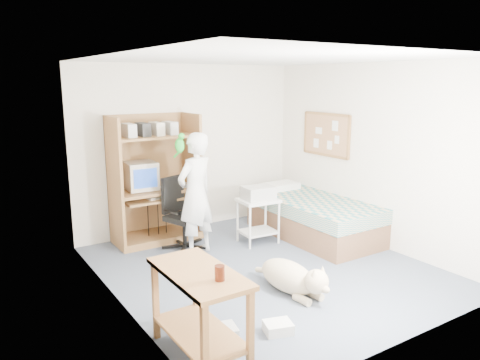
{
  "coord_description": "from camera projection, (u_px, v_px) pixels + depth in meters",
  "views": [
    {
      "loc": [
        -3.2,
        -4.36,
        2.26
      ],
      "look_at": [
        -0.12,
        0.4,
        1.05
      ],
      "focal_mm": 35.0,
      "sensor_mm": 36.0,
      "label": 1
    }
  ],
  "objects": [
    {
      "name": "bed",
      "position": [
        313.0,
        217.0,
        6.88
      ],
      "size": [
        1.02,
        2.02,
        0.66
      ],
      "color": "brown",
      "rests_on": "floor"
    },
    {
      "name": "wall_right",
      "position": [
        372.0,
        155.0,
        6.44
      ],
      "size": [
        0.02,
        4.0,
        2.5
      ],
      "primitive_type": "cube",
      "color": "silver",
      "rests_on": "floor"
    },
    {
      "name": "keyboard",
      "position": [
        162.0,
        196.0,
        6.55
      ],
      "size": [
        0.47,
        0.22,
        0.03
      ],
      "primitive_type": "cube",
      "rotation": [
        0.0,
        0.0,
        0.14
      ],
      "color": "beige",
      "rests_on": "computer_hutch"
    },
    {
      "name": "floor",
      "position": [
        266.0,
        268.0,
        5.75
      ],
      "size": [
        4.0,
        4.0,
        0.0
      ],
      "primitive_type": "plane",
      "color": "#4D5768",
      "rests_on": "ground"
    },
    {
      "name": "printer",
      "position": [
        258.0,
        193.0,
        6.52
      ],
      "size": [
        0.44,
        0.35,
        0.18
      ],
      "primitive_type": "cube",
      "rotation": [
        0.0,
        0.0,
        -0.08
      ],
      "color": "#ADADA9",
      "rests_on": "printer_cart"
    },
    {
      "name": "wall_left",
      "position": [
        117.0,
        187.0,
        4.53
      ],
      "size": [
        0.02,
        4.0,
        2.5
      ],
      "primitive_type": "cube",
      "color": "silver",
      "rests_on": "floor"
    },
    {
      "name": "dog",
      "position": [
        292.0,
        277.0,
        5.05
      ],
      "size": [
        0.43,
        1.11,
        0.42
      ],
      "rotation": [
        0.0,
        0.0,
        0.1
      ],
      "color": "#D6B48F",
      "rests_on": "floor"
    },
    {
      "name": "floor_box_a",
      "position": [
        278.0,
        327.0,
        4.27
      ],
      "size": [
        0.3,
        0.26,
        0.1
      ],
      "primitive_type": "cube",
      "rotation": [
        0.0,
        0.0,
        -0.3
      ],
      "color": "white",
      "rests_on": "floor"
    },
    {
      "name": "office_chair",
      "position": [
        182.0,
        223.0,
        6.4
      ],
      "size": [
        0.56,
        0.56,
        0.97
      ],
      "rotation": [
        0.0,
        0.0,
        0.34
      ],
      "color": "black",
      "rests_on": "floor"
    },
    {
      "name": "floor_box_b",
      "position": [
        226.0,
        330.0,
        4.24
      ],
      "size": [
        0.22,
        0.25,
        0.08
      ],
      "primitive_type": "cube",
      "rotation": [
        0.0,
        0.0,
        -0.22
      ],
      "color": "#B9BAB5",
      "rests_on": "floor"
    },
    {
      "name": "parrot",
      "position": [
        180.0,
        144.0,
        5.86
      ],
      "size": [
        0.12,
        0.2,
        0.33
      ],
      "rotation": [
        0.0,
        0.0,
        0.34
      ],
      "color": "#128224",
      "rests_on": "person"
    },
    {
      "name": "ceiling",
      "position": [
        268.0,
        58.0,
        5.22
      ],
      "size": [
        3.6,
        4.0,
        0.02
      ],
      "primitive_type": "cube",
      "color": "white",
      "rests_on": "wall_back"
    },
    {
      "name": "person",
      "position": [
        196.0,
        194.0,
        6.09
      ],
      "size": [
        0.68,
        0.56,
        1.61
      ],
      "primitive_type": "imported",
      "rotation": [
        0.0,
        0.0,
        3.48
      ],
      "color": "white",
      "rests_on": "floor"
    },
    {
      "name": "drink_glass",
      "position": [
        220.0,
        273.0,
        3.59
      ],
      "size": [
        0.08,
        0.08,
        0.12
      ],
      "primitive_type": "cylinder",
      "color": "#3B1509",
      "rests_on": "side_desk"
    },
    {
      "name": "computer_hutch",
      "position": [
        154.0,
        184.0,
        6.63
      ],
      "size": [
        1.2,
        0.63,
        1.8
      ],
      "color": "brown",
      "rests_on": "floor"
    },
    {
      "name": "side_desk",
      "position": [
        199.0,
        300.0,
        3.83
      ],
      "size": [
        0.5,
        1.0,
        0.75
      ],
      "color": "brown",
      "rests_on": "floor"
    },
    {
      "name": "printer_cart",
      "position": [
        258.0,
        214.0,
        6.58
      ],
      "size": [
        0.56,
        0.47,
        0.64
      ],
      "rotation": [
        0.0,
        0.0,
        -0.08
      ],
      "color": "silver",
      "rests_on": "floor"
    },
    {
      "name": "wall_back",
      "position": [
        190.0,
        148.0,
        7.13
      ],
      "size": [
        3.6,
        0.02,
        2.5
      ],
      "primitive_type": "cube",
      "color": "silver",
      "rests_on": "floor"
    },
    {
      "name": "corkboard",
      "position": [
        326.0,
        135.0,
        7.12
      ],
      "size": [
        0.04,
        0.94,
        0.66
      ],
      "color": "#9F6C47",
      "rests_on": "wall_right"
    },
    {
      "name": "pencil_cup",
      "position": [
        182.0,
        182.0,
        6.77
      ],
      "size": [
        0.08,
        0.08,
        0.12
      ],
      "primitive_type": "cylinder",
      "color": "yellow",
      "rests_on": "computer_hutch"
    },
    {
      "name": "crt_monitor",
      "position": [
        141.0,
        176.0,
        6.5
      ],
      "size": [
        0.43,
        0.45,
        0.38
      ],
      "rotation": [
        0.0,
        0.0,
        -0.06
      ],
      "color": "beige",
      "rests_on": "computer_hutch"
    }
  ]
}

